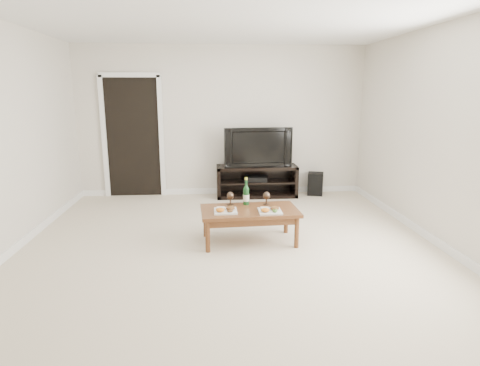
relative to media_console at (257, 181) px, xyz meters
name	(u,v)px	position (x,y,z in m)	size (l,w,h in m)	color
floor	(231,252)	(-0.59, -2.50, -0.28)	(5.50, 5.50, 0.00)	beige
back_wall	(222,122)	(-0.59, 0.27, 1.02)	(5.00, 0.04, 2.60)	beige
ceiling	(229,11)	(-0.59, -2.50, 2.35)	(5.00, 5.50, 0.04)	white
doorway	(133,138)	(-2.14, 0.24, 0.75)	(0.90, 0.02, 2.05)	black
media_console	(257,181)	(0.00, 0.00, 0.00)	(1.41, 0.45, 0.55)	black
television	(257,147)	(0.00, 0.00, 0.61)	(1.17, 0.15, 0.68)	black
av_receiver	(256,178)	(-0.02, -0.01, 0.05)	(0.40, 0.30, 0.08)	black
subwoofer	(315,184)	(1.07, 0.04, -0.08)	(0.27, 0.27, 0.40)	black
coffee_table	(249,226)	(-0.34, -2.19, -0.07)	(1.17, 0.64, 0.42)	brown
plate_left	(226,209)	(-0.64, -2.27, 0.18)	(0.27, 0.27, 0.07)	white
plate_right	(270,209)	(-0.11, -2.32, 0.18)	(0.27, 0.27, 0.07)	white
wine_bottle	(246,191)	(-0.37, -1.97, 0.32)	(0.07, 0.07, 0.35)	#103C17
goblet_left	(230,198)	(-0.57, -1.98, 0.23)	(0.09, 0.09, 0.17)	#3E2E22
goblet_right	(266,198)	(-0.11, -2.01, 0.23)	(0.09, 0.09, 0.17)	#3E2E22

